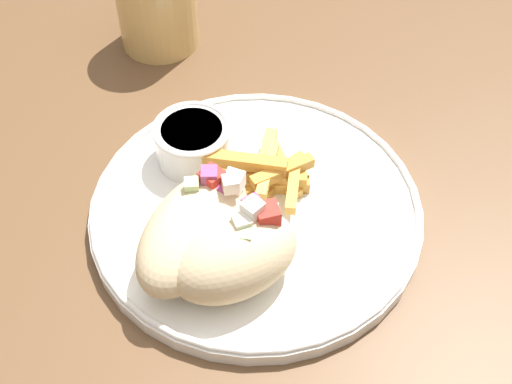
# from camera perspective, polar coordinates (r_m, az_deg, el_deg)

# --- Properties ---
(table) EXTENTS (1.28, 1.28, 0.77)m
(table) POSITION_cam_1_polar(r_m,az_deg,el_deg) (0.74, -1.92, -2.67)
(table) COLOR brown
(table) RESTS_ON ground_plane
(plate) EXTENTS (0.30, 0.30, 0.02)m
(plate) POSITION_cam_1_polar(r_m,az_deg,el_deg) (0.64, 0.00, -1.42)
(plate) COLOR white
(plate) RESTS_ON table
(pita_sandwich_near) EXTENTS (0.13, 0.11, 0.07)m
(pita_sandwich_near) POSITION_cam_1_polar(r_m,az_deg,el_deg) (0.56, -1.71, -5.10)
(pita_sandwich_near) COLOR beige
(pita_sandwich_near) RESTS_ON plate
(pita_sandwich_far) EXTENTS (0.15, 0.10, 0.07)m
(pita_sandwich_far) POSITION_cam_1_polar(r_m,az_deg,el_deg) (0.58, -4.97, -3.03)
(pita_sandwich_far) COLOR beige
(pita_sandwich_far) RESTS_ON plate
(fries_pile) EXTENTS (0.11, 0.11, 0.04)m
(fries_pile) POSITION_cam_1_polar(r_m,az_deg,el_deg) (0.65, 0.86, 1.41)
(fries_pile) COLOR gold
(fries_pile) RESTS_ON plate
(sauce_ramekin) EXTENTS (0.07, 0.07, 0.04)m
(sauce_ramekin) POSITION_cam_1_polar(r_m,az_deg,el_deg) (0.66, -5.09, 4.10)
(sauce_ramekin) COLOR white
(sauce_ramekin) RESTS_ON plate
(water_glass) EXTENTS (0.09, 0.09, 0.11)m
(water_glass) POSITION_cam_1_polar(r_m,az_deg,el_deg) (0.81, -7.94, 14.59)
(water_glass) COLOR tan
(water_glass) RESTS_ON table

